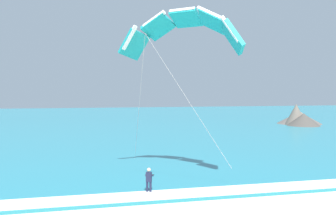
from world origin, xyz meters
TOP-DOWN VIEW (x-y plane):
  - sea at (0.00, 73.08)m, footprint 200.00×120.00m
  - surf_foam at (0.00, 14.08)m, footprint 200.00×1.90m
  - surfboard at (-5.52, 14.82)m, footprint 0.91×1.46m
  - kitesurfer at (-5.51, 14.84)m, footprint 0.64×0.64m
  - kite_primary at (-2.46, 18.30)m, footprint 7.71×7.02m
  - headland_right at (29.66, 53.11)m, footprint 9.19×11.42m

SIDE VIEW (x-z plane):
  - surfboard at x=-5.52m, z-range -0.02..0.07m
  - sea at x=0.00m, z-range 0.00..0.20m
  - surf_foam at x=0.00m, z-range 0.20..0.24m
  - kitesurfer at x=-5.51m, z-range 0.10..1.79m
  - headland_right at x=29.66m, z-range -0.67..3.37m
  - kite_primary at x=-2.46m, z-range 5.20..16.06m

